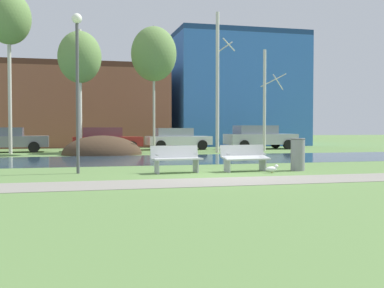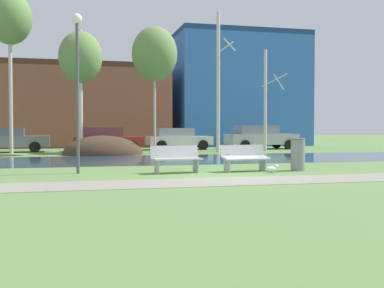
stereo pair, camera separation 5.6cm
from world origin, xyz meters
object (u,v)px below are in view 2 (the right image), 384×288
object	(u,v)px
parked_sedan_second_red	(106,139)
parked_hatch_third_white	(178,138)
streetlamp	(77,66)
parked_van_nearest_grey	(5,139)
bench_left	(176,158)
parked_wagon_fourth_silver	(260,137)
bench_right	(245,157)
trash_bin	(298,154)
seagull	(272,169)

from	to	relation	value
parked_sedan_second_red	parked_hatch_third_white	world-z (taller)	parked_sedan_second_red
streetlamp	parked_van_nearest_grey	world-z (taller)	streetlamp
bench_left	parked_wagon_fourth_silver	size ratio (longest dim) A/B	0.35
bench_right	parked_sedan_second_red	distance (m)	15.09
streetlamp	parked_wagon_fourth_silver	world-z (taller)	streetlamp
streetlamp	parked_van_nearest_grey	distance (m)	14.99
trash_bin	seagull	size ratio (longest dim) A/B	2.32
parked_sedan_second_red	parked_hatch_third_white	distance (m)	4.84
seagull	parked_wagon_fourth_silver	xyz separation A→B (m)	(6.01, 15.91, 0.70)
bench_right	streetlamp	world-z (taller)	streetlamp
bench_left	parked_van_nearest_grey	distance (m)	16.40
parked_van_nearest_grey	parked_wagon_fourth_silver	bearing A→B (deg)	1.42
bench_left	bench_right	xyz separation A→B (m)	(2.31, 0.00, 0.00)
trash_bin	parked_wagon_fourth_silver	size ratio (longest dim) A/B	0.23
trash_bin	parked_sedan_second_red	size ratio (longest dim) A/B	0.26
seagull	parked_hatch_third_white	xyz separation A→B (m)	(0.48, 16.55, 0.62)
bench_left	parked_wagon_fourth_silver	distance (m)	17.65
bench_left	parked_hatch_third_white	world-z (taller)	parked_hatch_third_white
parked_van_nearest_grey	parked_sedan_second_red	world-z (taller)	same
trash_bin	streetlamp	bearing A→B (deg)	173.86
bench_right	parked_wagon_fourth_silver	world-z (taller)	parked_wagon_fourth_silver
parked_sedan_second_red	parked_wagon_fourth_silver	world-z (taller)	parked_wagon_fourth_silver
trash_bin	parked_wagon_fourth_silver	xyz separation A→B (m)	(4.85, 15.37, 0.27)
trash_bin	seagull	xyz separation A→B (m)	(-1.16, -0.54, -0.43)
parked_hatch_third_white	bench_left	bearing A→B (deg)	-102.31
parked_hatch_third_white	parked_wagon_fourth_silver	bearing A→B (deg)	-6.60
parked_wagon_fourth_silver	parked_sedan_second_red	bearing A→B (deg)	-177.07
parked_sedan_second_red	parked_hatch_third_white	bearing A→B (deg)	13.90
bench_right	seagull	xyz separation A→B (m)	(0.66, -0.72, -0.34)
seagull	parked_van_nearest_grey	size ratio (longest dim) A/B	0.10
trash_bin	parked_wagon_fourth_silver	bearing A→B (deg)	72.49
parked_van_nearest_grey	bench_left	bearing A→B (deg)	-64.45
bench_left	parked_sedan_second_red	xyz separation A→B (m)	(-1.25, 14.66, 0.30)
bench_right	parked_hatch_third_white	bearing A→B (deg)	85.86
bench_left	parked_van_nearest_grey	world-z (taller)	parked_van_nearest_grey
streetlamp	parked_sedan_second_red	distance (m)	14.42
parked_wagon_fourth_silver	parked_hatch_third_white	bearing A→B (deg)	173.40
seagull	parked_van_nearest_grey	bearing A→B (deg)	122.92
streetlamp	parked_wagon_fourth_silver	xyz separation A→B (m)	(12.02, 14.60, -2.55)
trash_bin	parked_van_nearest_grey	distance (m)	18.70
bench_left	trash_bin	xyz separation A→B (m)	(4.13, -0.18, 0.09)
parked_van_nearest_grey	parked_hatch_third_white	world-z (taller)	parked_van_nearest_grey
bench_left	streetlamp	bearing A→B (deg)	168.98
parked_van_nearest_grey	parked_sedan_second_red	size ratio (longest dim) A/B	1.16
bench_left	trash_bin	size ratio (longest dim) A/B	1.52
bench_left	trash_bin	distance (m)	4.14
parked_sedan_second_red	parked_hatch_third_white	size ratio (longest dim) A/B	0.99
trash_bin	parked_sedan_second_red	world-z (taller)	parked_sedan_second_red
bench_left	streetlamp	xyz separation A→B (m)	(-3.04, 0.59, 2.91)
streetlamp	parked_hatch_third_white	world-z (taller)	streetlamp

